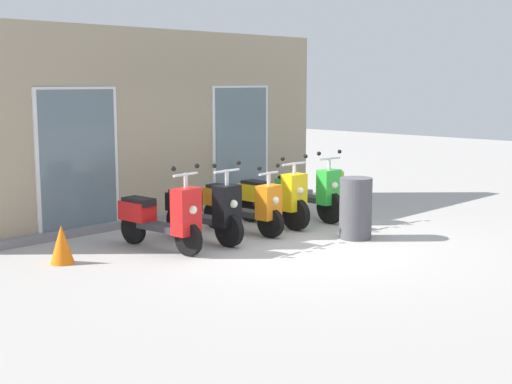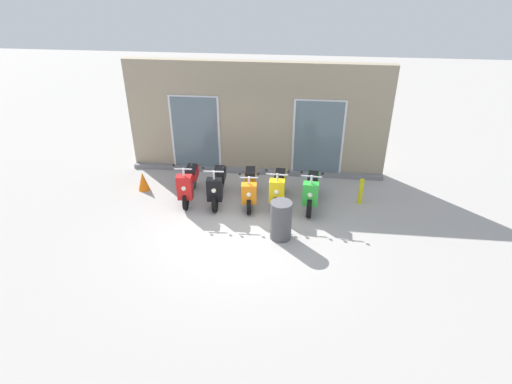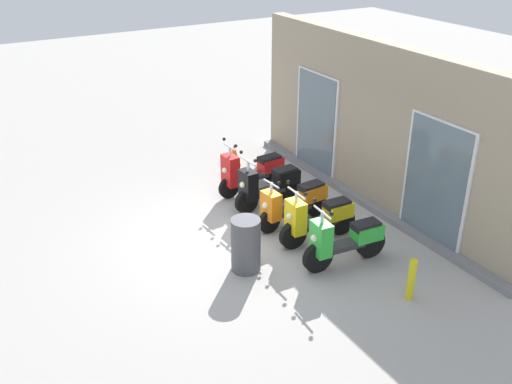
{
  "view_description": "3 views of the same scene",
  "coord_description": "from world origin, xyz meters",
  "px_view_note": "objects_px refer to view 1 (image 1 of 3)",
  "views": [
    {
      "loc": [
        -7.94,
        -6.87,
        2.4
      ],
      "look_at": [
        -0.38,
        0.39,
        0.78
      ],
      "focal_mm": 50.82,
      "sensor_mm": 36.0,
      "label": 1
    },
    {
      "loc": [
        1.28,
        -8.59,
        5.79
      ],
      "look_at": [
        0.24,
        0.73,
        0.51
      ],
      "focal_mm": 29.83,
      "sensor_mm": 36.0,
      "label": 2
    },
    {
      "loc": [
        8.17,
        -4.42,
        5.49
      ],
      "look_at": [
        -0.17,
        0.4,
        0.76
      ],
      "focal_mm": 40.92,
      "sensor_mm": 36.0,
      "label": 3
    }
  ],
  "objects_px": {
    "trash_bin": "(356,208)",
    "curb_bollard": "(341,190)",
    "scooter_black": "(205,210)",
    "scooter_green": "(309,193)",
    "scooter_yellow": "(273,198)",
    "scooter_red": "(162,216)",
    "scooter_orange": "(243,204)",
    "traffic_cone": "(62,244)"
  },
  "relations": [
    {
      "from": "trash_bin",
      "to": "curb_bollard",
      "type": "bearing_deg",
      "value": 42.08
    },
    {
      "from": "scooter_black",
      "to": "trash_bin",
      "type": "bearing_deg",
      "value": -40.17
    },
    {
      "from": "scooter_green",
      "to": "scooter_yellow",
      "type": "bearing_deg",
      "value": 176.47
    },
    {
      "from": "scooter_black",
      "to": "scooter_yellow",
      "type": "height_order",
      "value": "scooter_black"
    },
    {
      "from": "scooter_red",
      "to": "scooter_orange",
      "type": "relative_size",
      "value": 1.02
    },
    {
      "from": "scooter_yellow",
      "to": "traffic_cone",
      "type": "relative_size",
      "value": 3.04
    },
    {
      "from": "scooter_orange",
      "to": "scooter_green",
      "type": "relative_size",
      "value": 0.99
    },
    {
      "from": "scooter_red",
      "to": "scooter_orange",
      "type": "xyz_separation_m",
      "value": [
        1.63,
        -0.0,
        -0.03
      ]
    },
    {
      "from": "curb_bollard",
      "to": "scooter_green",
      "type": "bearing_deg",
      "value": -167.28
    },
    {
      "from": "traffic_cone",
      "to": "trash_bin",
      "type": "bearing_deg",
      "value": -25.49
    },
    {
      "from": "scooter_orange",
      "to": "trash_bin",
      "type": "distance_m",
      "value": 1.78
    },
    {
      "from": "scooter_red",
      "to": "scooter_yellow",
      "type": "xyz_separation_m",
      "value": [
        2.38,
        0.03,
        -0.02
      ]
    },
    {
      "from": "scooter_red",
      "to": "trash_bin",
      "type": "height_order",
      "value": "scooter_red"
    },
    {
      "from": "scooter_green",
      "to": "scooter_red",
      "type": "bearing_deg",
      "value": 179.56
    },
    {
      "from": "scooter_red",
      "to": "traffic_cone",
      "type": "distance_m",
      "value": 1.46
    },
    {
      "from": "scooter_orange",
      "to": "scooter_green",
      "type": "height_order",
      "value": "scooter_green"
    },
    {
      "from": "scooter_orange",
      "to": "curb_bollard",
      "type": "distance_m",
      "value": 2.91
    },
    {
      "from": "scooter_orange",
      "to": "trash_bin",
      "type": "bearing_deg",
      "value": -59.4
    },
    {
      "from": "scooter_orange",
      "to": "curb_bollard",
      "type": "bearing_deg",
      "value": 5.28
    },
    {
      "from": "scooter_red",
      "to": "scooter_orange",
      "type": "bearing_deg",
      "value": -0.01
    },
    {
      "from": "scooter_orange",
      "to": "curb_bollard",
      "type": "xyz_separation_m",
      "value": [
        2.9,
        0.27,
        -0.11
      ]
    },
    {
      "from": "scooter_orange",
      "to": "traffic_cone",
      "type": "distance_m",
      "value": 3.06
    },
    {
      "from": "trash_bin",
      "to": "traffic_cone",
      "type": "height_order",
      "value": "trash_bin"
    },
    {
      "from": "scooter_black",
      "to": "scooter_yellow",
      "type": "xyz_separation_m",
      "value": [
        1.6,
        0.07,
        -0.02
      ]
    },
    {
      "from": "trash_bin",
      "to": "scooter_red",
      "type": "bearing_deg",
      "value": 148.93
    },
    {
      "from": "scooter_red",
      "to": "curb_bollard",
      "type": "xyz_separation_m",
      "value": [
        4.53,
        0.27,
        -0.14
      ]
    },
    {
      "from": "scooter_red",
      "to": "scooter_green",
      "type": "height_order",
      "value": "scooter_red"
    },
    {
      "from": "scooter_yellow",
      "to": "curb_bollard",
      "type": "distance_m",
      "value": 2.17
    },
    {
      "from": "scooter_yellow",
      "to": "traffic_cone",
      "type": "distance_m",
      "value": 3.8
    },
    {
      "from": "scooter_black",
      "to": "scooter_yellow",
      "type": "distance_m",
      "value": 1.6
    },
    {
      "from": "scooter_red",
      "to": "scooter_orange",
      "type": "distance_m",
      "value": 1.63
    },
    {
      "from": "scooter_orange",
      "to": "scooter_yellow",
      "type": "relative_size",
      "value": 1.01
    },
    {
      "from": "scooter_red",
      "to": "trash_bin",
      "type": "distance_m",
      "value": 2.96
    },
    {
      "from": "scooter_red",
      "to": "curb_bollard",
      "type": "bearing_deg",
      "value": 3.38
    },
    {
      "from": "scooter_red",
      "to": "scooter_green",
      "type": "relative_size",
      "value": 1.02
    },
    {
      "from": "scooter_red",
      "to": "scooter_orange",
      "type": "height_order",
      "value": "scooter_red"
    },
    {
      "from": "scooter_yellow",
      "to": "scooter_black",
      "type": "bearing_deg",
      "value": -177.38
    },
    {
      "from": "trash_bin",
      "to": "scooter_green",
      "type": "bearing_deg",
      "value": 65.15
    },
    {
      "from": "scooter_orange",
      "to": "scooter_red",
      "type": "bearing_deg",
      "value": 179.99
    },
    {
      "from": "scooter_orange",
      "to": "scooter_green",
      "type": "bearing_deg",
      "value": -0.88
    },
    {
      "from": "scooter_black",
      "to": "scooter_orange",
      "type": "bearing_deg",
      "value": 3.03
    },
    {
      "from": "scooter_yellow",
      "to": "curb_bollard",
      "type": "xyz_separation_m",
      "value": [
        2.15,
        0.24,
        -0.12
      ]
    }
  ]
}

